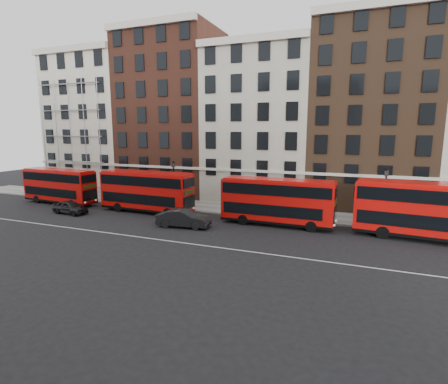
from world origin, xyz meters
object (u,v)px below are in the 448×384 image
at_px(car_rear, 70,207).
at_px(bus_d, 428,210).
at_px(bus_a, 59,185).
at_px(bus_c, 277,201).
at_px(car_front, 184,218).
at_px(bus_b, 146,191).

bearing_deg(car_rear, bus_d, -79.20).
height_order(bus_a, car_rear, bus_a).
bearing_deg(bus_a, bus_c, 4.19).
height_order(bus_c, bus_d, bus_d).
xyz_separation_m(bus_d, car_rear, (-33.93, -3.68, -1.82)).
relative_size(car_rear, car_front, 0.82).
height_order(bus_c, car_front, bus_c).
height_order(bus_b, car_front, bus_b).
relative_size(bus_c, car_rear, 2.55).
xyz_separation_m(bus_a, bus_c, (26.82, -0.00, 0.11)).
bearing_deg(bus_b, car_rear, -150.69).
xyz_separation_m(bus_b, bus_d, (26.74, 0.00, 0.13)).
xyz_separation_m(bus_c, bus_d, (12.36, 0.00, 0.16)).
height_order(bus_d, car_rear, bus_d).
bearing_deg(bus_b, car_front, -27.82).
distance_m(bus_d, car_rear, 34.18).
bearing_deg(bus_b, bus_d, 2.24).
distance_m(bus_d, car_front, 20.61).
bearing_deg(bus_d, car_rear, -168.34).
bearing_deg(bus_c, bus_d, 0.58).
relative_size(bus_b, bus_d, 0.94).
relative_size(bus_a, bus_b, 0.95).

